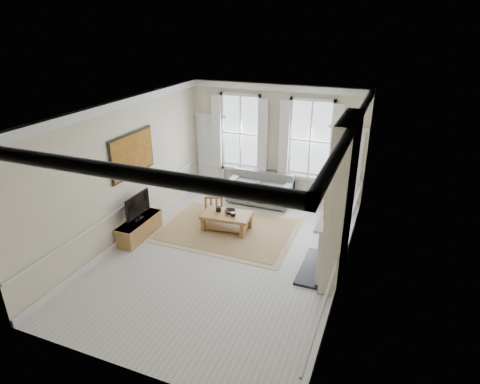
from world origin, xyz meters
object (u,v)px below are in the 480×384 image
at_px(tv_stand, 140,228).
at_px(coffee_table, 227,217).
at_px(sofa, 261,190).
at_px(side_table, 214,197).

bearing_deg(tv_stand, coffee_table, 31.29).
distance_m(coffee_table, tv_stand, 2.19).
relative_size(sofa, coffee_table, 1.44).
distance_m(sofa, coffee_table, 2.02).
bearing_deg(sofa, side_table, -133.84).
bearing_deg(tv_stand, sofa, 56.18).
xyz_separation_m(sofa, coffee_table, (-0.23, -2.00, 0.02)).
relative_size(side_table, coffee_table, 0.42).
height_order(sofa, tv_stand, sofa).
bearing_deg(side_table, coffee_table, -49.10).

